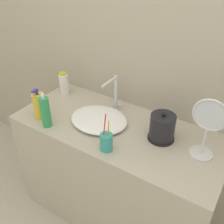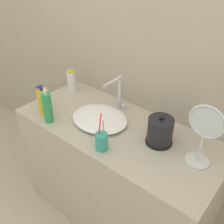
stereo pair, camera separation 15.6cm
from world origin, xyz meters
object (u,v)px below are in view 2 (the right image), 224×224
lotion_bottle (43,101)px  mouthwash_bottle (72,81)px  electric_kettle (160,132)px  vanity_mirror (204,133)px  toothbrush_cup (102,141)px  faucet (118,92)px  shampoo_bottle (48,107)px

lotion_bottle → mouthwash_bottle: 0.33m
electric_kettle → vanity_mirror: (0.23, -0.01, 0.11)m
toothbrush_cup → mouthwash_bottle: size_ratio=1.30×
faucet → mouthwash_bottle: faucet is taller
shampoo_bottle → mouthwash_bottle: size_ratio=1.43×
toothbrush_cup → vanity_mirror: bearing=28.2°
shampoo_bottle → vanity_mirror: size_ratio=0.70×
faucet → shampoo_bottle: 0.46m
toothbrush_cup → electric_kettle: bearing=49.1°
mouthwash_bottle → vanity_mirror: vanity_mirror is taller
electric_kettle → mouthwash_bottle: electric_kettle is taller
shampoo_bottle → mouthwash_bottle: (-0.18, 0.36, -0.02)m
toothbrush_cup → shampoo_bottle: (-0.43, -0.02, 0.05)m
shampoo_bottle → mouthwash_bottle: bearing=116.0°
shampoo_bottle → electric_kettle: bearing=22.2°
faucet → lotion_bottle: bearing=-136.9°
electric_kettle → shampoo_bottle: bearing=-157.8°
faucet → shampoo_bottle: same height
shampoo_bottle → mouthwash_bottle: shampoo_bottle is taller
faucet → mouthwash_bottle: 0.43m
toothbrush_cup → vanity_mirror: (0.45, 0.24, 0.14)m
lotion_bottle → mouthwash_bottle: bearing=103.0°
toothbrush_cup → mouthwash_bottle: bearing=150.1°
faucet → lotion_bottle: size_ratio=1.18×
lotion_bottle → mouthwash_bottle: lotion_bottle is taller
electric_kettle → lotion_bottle: 0.78m
electric_kettle → toothbrush_cup: size_ratio=0.85×
faucet → toothbrush_cup: (0.18, -0.36, -0.08)m
electric_kettle → toothbrush_cup: (-0.21, -0.25, -0.02)m
toothbrush_cup → lotion_bottle: 0.53m
faucet → lotion_bottle: 0.49m
electric_kettle → shampoo_bottle: size_ratio=0.78×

